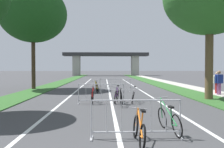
{
  "coord_description": "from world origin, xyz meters",
  "views": [
    {
      "loc": [
        -0.39,
        -1.97,
        1.9
      ],
      "look_at": [
        0.39,
        21.77,
        1.29
      ],
      "focal_mm": 37.58,
      "sensor_mm": 36.0,
      "label": 1
    }
  ],
  "objects_px": {
    "bicycle_red_2": "(92,96)",
    "bicycle_black_1": "(121,99)",
    "tree_left_maple_mid": "(33,14)",
    "bicycle_orange_5": "(139,130)",
    "crowd_barrier_second": "(101,94)",
    "crowd_barrier_third": "(115,85)",
    "bicycle_white_4": "(133,96)",
    "bicycle_yellow_6": "(97,88)",
    "pedestrian_with_backpack": "(217,81)",
    "pedestrian_strolling": "(219,80)",
    "bicycle_green_0": "(169,120)",
    "crowd_barrier_nearest": "(136,119)",
    "bicycle_purple_3": "(117,96)"
  },
  "relations": [
    {
      "from": "crowd_barrier_third",
      "to": "bicycle_white_4",
      "type": "xyz_separation_m",
      "value": [
        0.73,
        -5.6,
        -0.17
      ]
    },
    {
      "from": "bicycle_green_0",
      "to": "bicycle_purple_3",
      "type": "xyz_separation_m",
      "value": [
        -1.21,
        6.04,
        0.01
      ]
    },
    {
      "from": "bicycle_green_0",
      "to": "pedestrian_with_backpack",
      "type": "relative_size",
      "value": 1.06
    },
    {
      "from": "crowd_barrier_third",
      "to": "bicycle_white_4",
      "type": "distance_m",
      "value": 5.65
    },
    {
      "from": "bicycle_orange_5",
      "to": "bicycle_green_0",
      "type": "bearing_deg",
      "value": 44.01
    },
    {
      "from": "bicycle_white_4",
      "to": "crowd_barrier_nearest",
      "type": "bearing_deg",
      "value": 90.69
    },
    {
      "from": "bicycle_white_4",
      "to": "bicycle_orange_5",
      "type": "bearing_deg",
      "value": 91.16
    },
    {
      "from": "crowd_barrier_third",
      "to": "pedestrian_strolling",
      "type": "height_order",
      "value": "pedestrian_strolling"
    },
    {
      "from": "bicycle_red_2",
      "to": "bicycle_black_1",
      "type": "bearing_deg",
      "value": 142.41
    },
    {
      "from": "pedestrian_with_backpack",
      "to": "bicycle_black_1",
      "type": "bearing_deg",
      "value": 20.08
    },
    {
      "from": "crowd_barrier_second",
      "to": "bicycle_purple_3",
      "type": "xyz_separation_m",
      "value": [
        0.85,
        0.47,
        -0.14
      ]
    },
    {
      "from": "bicycle_yellow_6",
      "to": "pedestrian_with_backpack",
      "type": "height_order",
      "value": "pedestrian_with_backpack"
    },
    {
      "from": "crowd_barrier_nearest",
      "to": "pedestrian_strolling",
      "type": "bearing_deg",
      "value": 53.69
    },
    {
      "from": "tree_left_maple_mid",
      "to": "bicycle_green_0",
      "type": "relative_size",
      "value": 5.36
    },
    {
      "from": "crowd_barrier_second",
      "to": "bicycle_green_0",
      "type": "relative_size",
      "value": 1.44
    },
    {
      "from": "bicycle_black_1",
      "to": "pedestrian_with_backpack",
      "type": "bearing_deg",
      "value": -140.87
    },
    {
      "from": "bicycle_white_4",
      "to": "pedestrian_with_backpack",
      "type": "xyz_separation_m",
      "value": [
        6.5,
        3.68,
        0.63
      ]
    },
    {
      "from": "crowd_barrier_second",
      "to": "crowd_barrier_third",
      "type": "height_order",
      "value": "same"
    },
    {
      "from": "crowd_barrier_second",
      "to": "pedestrian_strolling",
      "type": "relative_size",
      "value": 1.44
    },
    {
      "from": "crowd_barrier_second",
      "to": "crowd_barrier_third",
      "type": "xyz_separation_m",
      "value": [
        1.04,
        6.11,
        0.0
      ]
    },
    {
      "from": "bicycle_green_0",
      "to": "bicycle_purple_3",
      "type": "relative_size",
      "value": 1.04
    },
    {
      "from": "tree_left_maple_mid",
      "to": "bicycle_green_0",
      "type": "bearing_deg",
      "value": -60.08
    },
    {
      "from": "crowd_barrier_nearest",
      "to": "bicycle_white_4",
      "type": "relative_size",
      "value": 1.46
    },
    {
      "from": "crowd_barrier_third",
      "to": "bicycle_red_2",
      "type": "xyz_separation_m",
      "value": [
        -1.52,
        -5.71,
        -0.13
      ]
    },
    {
      "from": "bicycle_black_1",
      "to": "bicycle_yellow_6",
      "type": "height_order",
      "value": "bicycle_yellow_6"
    },
    {
      "from": "tree_left_maple_mid",
      "to": "bicycle_orange_5",
      "type": "distance_m",
      "value": 17.92
    },
    {
      "from": "tree_left_maple_mid",
      "to": "bicycle_red_2",
      "type": "xyz_separation_m",
      "value": [
        5.62,
        -8.2,
        -6.27
      ]
    },
    {
      "from": "tree_left_maple_mid",
      "to": "bicycle_green_0",
      "type": "height_order",
      "value": "tree_left_maple_mid"
    },
    {
      "from": "tree_left_maple_mid",
      "to": "bicycle_red_2",
      "type": "height_order",
      "value": "tree_left_maple_mid"
    },
    {
      "from": "crowd_barrier_nearest",
      "to": "bicycle_purple_3",
      "type": "distance_m",
      "value": 6.58
    },
    {
      "from": "crowd_barrier_third",
      "to": "bicycle_orange_5",
      "type": "distance_m",
      "value": 12.69
    },
    {
      "from": "bicycle_yellow_6",
      "to": "pedestrian_with_backpack",
      "type": "bearing_deg",
      "value": 173.54
    },
    {
      "from": "bicycle_red_2",
      "to": "bicycle_green_0",
      "type": "bearing_deg",
      "value": 107.33
    },
    {
      "from": "crowd_barrier_second",
      "to": "bicycle_green_0",
      "type": "distance_m",
      "value": 5.94
    },
    {
      "from": "crowd_barrier_third",
      "to": "bicycle_white_4",
      "type": "height_order",
      "value": "crowd_barrier_third"
    },
    {
      "from": "crowd_barrier_nearest",
      "to": "crowd_barrier_second",
      "type": "distance_m",
      "value": 6.2
    },
    {
      "from": "bicycle_red_2",
      "to": "bicycle_purple_3",
      "type": "bearing_deg",
      "value": 176.97
    },
    {
      "from": "bicycle_yellow_6",
      "to": "crowd_barrier_third",
      "type": "bearing_deg",
      "value": -156.53
    },
    {
      "from": "crowd_barrier_second",
      "to": "crowd_barrier_third",
      "type": "relative_size",
      "value": 1.0
    },
    {
      "from": "crowd_barrier_nearest",
      "to": "bicycle_green_0",
      "type": "bearing_deg",
      "value": 27.52
    },
    {
      "from": "crowd_barrier_second",
      "to": "bicycle_yellow_6",
      "type": "xyz_separation_m",
      "value": [
        -0.38,
        5.57,
        -0.16
      ]
    },
    {
      "from": "pedestrian_strolling",
      "to": "crowd_barrier_second",
      "type": "bearing_deg",
      "value": 9.71
    },
    {
      "from": "crowd_barrier_nearest",
      "to": "bicycle_yellow_6",
      "type": "bearing_deg",
      "value": 96.85
    },
    {
      "from": "tree_left_maple_mid",
      "to": "bicycle_white_4",
      "type": "bearing_deg",
      "value": -45.82
    },
    {
      "from": "bicycle_red_2",
      "to": "crowd_barrier_nearest",
      "type": "bearing_deg",
      "value": 97.29
    },
    {
      "from": "crowd_barrier_nearest",
      "to": "bicycle_black_1",
      "type": "relative_size",
      "value": 1.47
    },
    {
      "from": "crowd_barrier_third",
      "to": "bicycle_purple_3",
      "type": "distance_m",
      "value": 5.65
    },
    {
      "from": "crowd_barrier_second",
      "to": "bicycle_black_1",
      "type": "relative_size",
      "value": 1.47
    },
    {
      "from": "bicycle_red_2",
      "to": "bicycle_white_4",
      "type": "distance_m",
      "value": 2.25
    },
    {
      "from": "bicycle_red_2",
      "to": "bicycle_orange_5",
      "type": "height_order",
      "value": "bicycle_red_2"
    }
  ]
}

